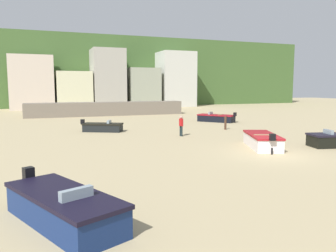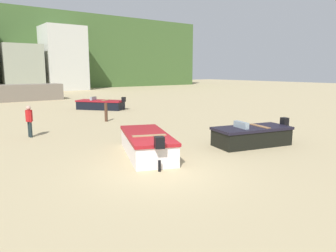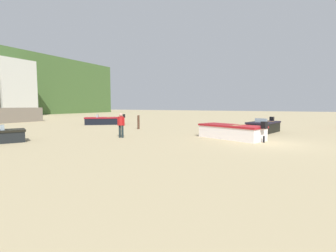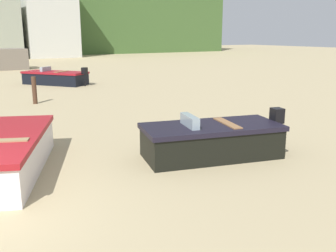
% 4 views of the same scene
% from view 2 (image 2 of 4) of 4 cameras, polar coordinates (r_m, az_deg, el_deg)
% --- Properties ---
extents(ground_plane, '(160.00, 160.00, 0.00)m').
position_cam_2_polar(ground_plane, '(10.86, -1.63, -8.27)').
color(ground_plane, tan).
extents(townhouse_right, '(5.81, 6.37, 7.38)m').
position_cam_2_polar(townhouse_right, '(56.94, -24.78, 9.34)').
color(townhouse_right, '#969C87').
rests_on(townhouse_right, ground).
extents(townhouse_far_right, '(6.64, 6.56, 10.70)m').
position_cam_2_polar(townhouse_far_right, '(58.93, -18.21, 11.35)').
color(townhouse_far_right, beige).
rests_on(townhouse_far_right, ground).
extents(boat_black_0, '(3.73, 4.15, 1.13)m').
position_cam_2_polar(boat_black_0, '(28.57, -11.90, 3.75)').
color(boat_black_0, black).
rests_on(boat_black_0, ground).
extents(boat_black_4, '(3.91, 2.33, 1.17)m').
position_cam_2_polar(boat_black_4, '(15.06, 14.72, -1.69)').
color(boat_black_4, black).
rests_on(boat_black_4, ground).
extents(boat_white_5, '(3.08, 4.50, 1.21)m').
position_cam_2_polar(boat_white_5, '(12.92, -3.79, -3.24)').
color(boat_white_5, white).
rests_on(boat_white_5, ground).
extents(mooring_post_near_water, '(0.20, 0.20, 1.23)m').
position_cam_2_polar(mooring_post_near_water, '(21.73, -10.99, 2.41)').
color(mooring_post_near_water, '#472E20').
rests_on(mooring_post_near_water, ground).
extents(beach_walker_foreground, '(0.38, 0.54, 1.62)m').
position_cam_2_polar(beach_walker_foreground, '(17.72, -23.51, 1.19)').
color(beach_walker_foreground, '#1C2728').
rests_on(beach_walker_foreground, ground).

